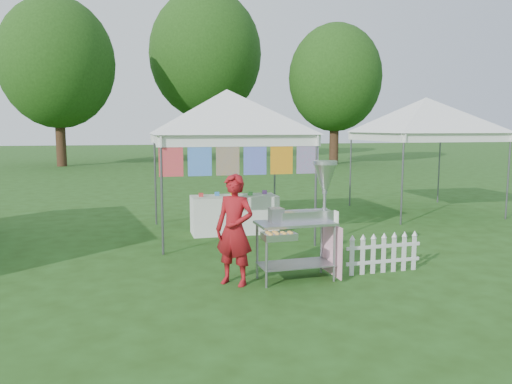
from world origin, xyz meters
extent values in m
plane|color=#224112|center=(0.00, 0.00, 0.00)|extent=(120.00, 120.00, 0.00)
cylinder|color=#59595E|center=(-1.42, 2.08, 1.05)|extent=(0.04, 0.04, 2.10)
cylinder|color=#59595E|center=(1.42, 2.08, 1.05)|extent=(0.04, 0.04, 2.10)
cylinder|color=#59595E|center=(-1.42, 4.92, 1.05)|extent=(0.04, 0.04, 2.10)
cylinder|color=#59595E|center=(1.42, 4.92, 1.05)|extent=(0.04, 0.04, 2.10)
cube|color=white|center=(0.00, 2.08, 2.00)|extent=(3.00, 0.03, 0.22)
cube|color=white|center=(0.00, 4.92, 2.00)|extent=(3.00, 0.03, 0.22)
pyramid|color=white|center=(0.00, 3.50, 3.00)|extent=(4.24, 4.24, 0.90)
cylinder|color=#59595E|center=(0.00, 2.08, 2.08)|extent=(3.00, 0.03, 0.03)
cube|color=#CA195B|center=(-1.25, 2.08, 1.73)|extent=(0.42, 0.01, 0.70)
cube|color=blue|center=(-0.75, 2.08, 1.73)|extent=(0.42, 0.01, 0.70)
cube|color=#FFA90D|center=(-0.25, 2.08, 1.73)|extent=(0.42, 0.01, 0.70)
cube|color=purple|center=(0.25, 2.08, 1.73)|extent=(0.42, 0.01, 0.70)
cube|color=orange|center=(0.75, 2.08, 1.73)|extent=(0.42, 0.01, 0.70)
cube|color=#30A8B6|center=(1.25, 2.08, 1.73)|extent=(0.42, 0.01, 0.70)
cylinder|color=#59595E|center=(4.08, 3.58, 1.05)|extent=(0.04, 0.04, 2.10)
cylinder|color=#59595E|center=(6.92, 3.58, 1.05)|extent=(0.04, 0.04, 2.10)
cylinder|color=#59595E|center=(4.08, 6.42, 1.05)|extent=(0.04, 0.04, 2.10)
cylinder|color=#59595E|center=(6.92, 6.42, 1.05)|extent=(0.04, 0.04, 2.10)
cube|color=white|center=(5.50, 3.58, 2.00)|extent=(3.00, 0.03, 0.22)
cube|color=white|center=(5.50, 6.42, 2.00)|extent=(3.00, 0.03, 0.22)
pyramid|color=white|center=(5.50, 5.00, 3.00)|extent=(4.24, 4.24, 0.90)
cylinder|color=#59595E|center=(5.50, 3.58, 2.08)|extent=(3.00, 0.03, 0.03)
cylinder|color=#322112|center=(-6.00, 24.00, 1.98)|extent=(0.56, 0.56, 3.96)
ellipsoid|color=#265618|center=(-6.00, 24.00, 5.85)|extent=(6.40, 6.40, 7.36)
cylinder|color=#322112|center=(3.00, 28.00, 2.42)|extent=(0.56, 0.56, 4.84)
ellipsoid|color=#265618|center=(3.00, 28.00, 7.15)|extent=(7.60, 7.60, 8.74)
cylinder|color=#322112|center=(10.00, 22.00, 1.76)|extent=(0.56, 0.56, 3.52)
ellipsoid|color=#265618|center=(10.00, 22.00, 5.20)|extent=(5.60, 5.60, 6.44)
cylinder|color=gray|center=(-0.11, -0.13, 0.42)|extent=(0.04, 0.04, 0.85)
cylinder|color=gray|center=(0.92, -0.08, 0.42)|extent=(0.04, 0.04, 0.85)
cylinder|color=gray|center=(-0.14, 0.34, 0.42)|extent=(0.04, 0.04, 0.85)
cylinder|color=gray|center=(0.89, 0.39, 0.42)|extent=(0.04, 0.04, 0.85)
cube|color=gray|center=(0.39, 0.13, 0.24)|extent=(1.10, 0.59, 0.01)
cube|color=#B7B7BC|center=(0.39, 0.13, 0.85)|extent=(1.16, 0.62, 0.04)
cube|color=#B7B7BC|center=(0.56, 0.18, 0.94)|extent=(0.81, 0.27, 0.14)
cube|color=gray|center=(0.10, 0.16, 0.97)|extent=(0.20, 0.22, 0.21)
cylinder|color=gray|center=(0.86, 0.20, 1.27)|extent=(0.05, 0.05, 0.85)
cone|color=#B7B7BC|center=(0.86, 0.20, 1.51)|extent=(0.36, 0.36, 0.38)
cylinder|color=#B7B7BC|center=(0.86, 0.20, 1.72)|extent=(0.38, 0.38, 0.06)
cube|color=#B7B7BC|center=(0.03, -0.25, 0.75)|extent=(0.47, 0.30, 0.09)
cube|color=#F5A5C0|center=(0.97, 0.16, 0.42)|extent=(0.05, 0.71, 0.76)
cube|color=white|center=(0.92, -0.11, 0.96)|extent=(0.02, 0.13, 0.17)
imported|color=maroon|center=(-0.52, 0.14, 0.79)|extent=(0.69, 0.66, 1.58)
cube|color=silver|center=(1.29, 0.13, 0.28)|extent=(0.07, 0.02, 0.56)
cube|color=silver|center=(1.47, 0.13, 0.28)|extent=(0.07, 0.02, 0.56)
cube|color=silver|center=(1.65, 0.14, 0.28)|extent=(0.07, 0.02, 0.56)
cube|color=silver|center=(1.83, 0.15, 0.28)|extent=(0.07, 0.02, 0.56)
cube|color=silver|center=(2.00, 0.16, 0.28)|extent=(0.07, 0.02, 0.56)
cube|color=silver|center=(2.18, 0.17, 0.28)|extent=(0.07, 0.02, 0.56)
cube|color=silver|center=(2.36, 0.18, 0.28)|extent=(0.07, 0.02, 0.56)
cube|color=silver|center=(1.83, 0.15, 0.18)|extent=(1.26, 0.09, 0.05)
cube|color=silver|center=(1.83, 0.15, 0.42)|extent=(1.26, 0.09, 0.05)
cube|color=white|center=(0.16, 3.58, 0.40)|extent=(1.80, 0.70, 0.80)
camera|label=1|loc=(-1.85, -6.66, 2.23)|focal=35.00mm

